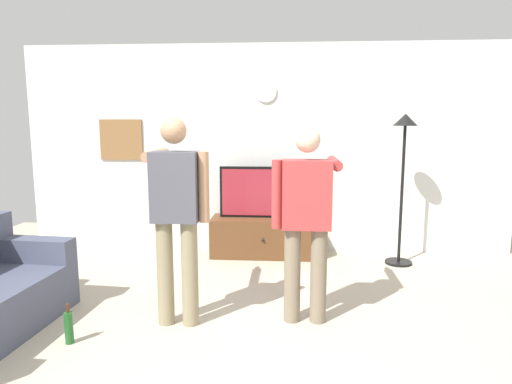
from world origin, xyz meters
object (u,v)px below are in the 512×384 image
object	(u,v)px
framed_picture	(121,140)
person_standing_nearer_lamp	(176,210)
beverage_bottle	(69,327)
tv_stand	(264,237)
television	(265,192)
person_standing_nearer_couch	(306,214)
wall_clock	(266,91)
floor_lamp	(404,158)

from	to	relation	value
framed_picture	person_standing_nearer_lamp	bearing A→B (deg)	-60.54
framed_picture	beverage_bottle	distance (m)	3.12
tv_stand	television	xyz separation A→B (m)	(-0.00, 0.05, 0.57)
television	tv_stand	bearing A→B (deg)	-90.00
tv_stand	person_standing_nearer_couch	size ratio (longest dim) A/B	0.80
wall_clock	television	bearing A→B (deg)	-90.00
person_standing_nearer_couch	wall_clock	bearing A→B (deg)	101.87
framed_picture	beverage_bottle	world-z (taller)	framed_picture
person_standing_nearer_lamp	beverage_bottle	xyz separation A→B (m)	(-0.77, -0.43, -0.86)
wall_clock	framed_picture	bearing A→B (deg)	179.85
tv_stand	person_standing_nearer_lamp	size ratio (longest dim) A/B	0.77
wall_clock	person_standing_nearer_couch	world-z (taller)	wall_clock
wall_clock	tv_stand	bearing A→B (deg)	-90.00
television	person_standing_nearer_couch	xyz separation A→B (m)	(0.46, -1.95, 0.13)
television	floor_lamp	xyz separation A→B (m)	(1.65, -0.26, 0.47)
person_standing_nearer_couch	person_standing_nearer_lamp	bearing A→B (deg)	-172.93
framed_picture	person_standing_nearer_lamp	world-z (taller)	person_standing_nearer_lamp
floor_lamp	television	bearing A→B (deg)	170.92
wall_clock	person_standing_nearer_couch	distance (m)	2.52
floor_lamp	person_standing_nearer_couch	xyz separation A→B (m)	(-1.19, -1.69, -0.34)
person_standing_nearer_couch	beverage_bottle	bearing A→B (deg)	-163.18
tv_stand	beverage_bottle	size ratio (longest dim) A/B	4.15
framed_picture	person_standing_nearer_couch	bearing A→B (deg)	-42.51
television	floor_lamp	world-z (taller)	floor_lamp
television	framed_picture	xyz separation A→B (m)	(-1.94, 0.25, 0.65)
floor_lamp	tv_stand	bearing A→B (deg)	172.50
floor_lamp	person_standing_nearer_lamp	distance (m)	2.93
wall_clock	beverage_bottle	distance (m)	3.66
television	person_standing_nearer_lamp	world-z (taller)	person_standing_nearer_lamp
wall_clock	person_standing_nearer_lamp	distance (m)	2.65
tv_stand	beverage_bottle	bearing A→B (deg)	-119.40
person_standing_nearer_lamp	floor_lamp	bearing A→B (deg)	38.79
framed_picture	person_standing_nearer_couch	xyz separation A→B (m)	(2.40, -2.20, -0.52)
wall_clock	floor_lamp	bearing A→B (deg)	-17.09
person_standing_nearer_lamp	framed_picture	bearing A→B (deg)	119.46
television	wall_clock	bearing A→B (deg)	90.00
television	beverage_bottle	size ratio (longest dim) A/B	3.51
wall_clock	beverage_bottle	world-z (taller)	wall_clock
person_standing_nearer_lamp	person_standing_nearer_couch	xyz separation A→B (m)	(1.08, 0.13, -0.04)
television	person_standing_nearer_couch	world-z (taller)	person_standing_nearer_couch
tv_stand	framed_picture	distance (m)	2.31
beverage_bottle	framed_picture	bearing A→B (deg)	101.27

